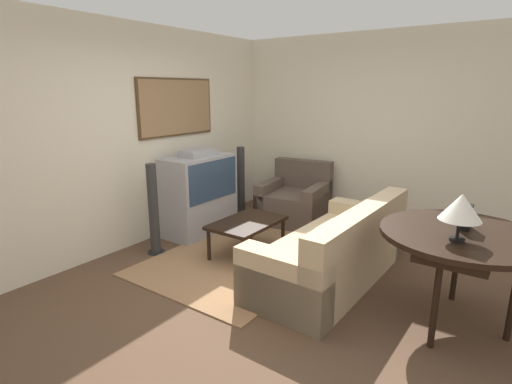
{
  "coord_description": "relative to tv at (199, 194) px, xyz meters",
  "views": [
    {
      "loc": [
        -2.98,
        -1.92,
        1.92
      ],
      "look_at": [
        0.73,
        0.7,
        0.75
      ],
      "focal_mm": 28.0,
      "sensor_mm": 36.0,
      "label": 1
    }
  ],
  "objects": [
    {
      "name": "tv",
      "position": [
        0.0,
        0.0,
        0.0
      ],
      "size": [
        1.01,
        0.54,
        1.15
      ],
      "color": "#9E9EA3",
      "rests_on": "ground_plane"
    },
    {
      "name": "armchair",
      "position": [
        1.18,
        -0.82,
        -0.25
      ],
      "size": [
        1.02,
        1.0,
        0.88
      ],
      "rotation": [
        0.0,
        0.0,
        -1.44
      ],
      "color": "brown",
      "rests_on": "ground_plane"
    },
    {
      "name": "wall_right",
      "position": [
        1.78,
        -1.73,
        0.8
      ],
      "size": [
        0.06,
        12.0,
        2.7
      ],
      "color": "beige",
      "rests_on": "ground_plane"
    },
    {
      "name": "console_table",
      "position": [
        -0.43,
        -3.27,
        0.21
      ],
      "size": [
        1.26,
        1.26,
        0.82
      ],
      "color": "black",
      "rests_on": "ground_plane"
    },
    {
      "name": "speaker_tower_left",
      "position": [
        -0.85,
        -0.06,
        -0.03
      ],
      "size": [
        0.2,
        0.2,
        1.09
      ],
      "color": "black",
      "rests_on": "ground_plane"
    },
    {
      "name": "area_rug",
      "position": [
        -0.37,
        -1.02,
        -0.54
      ],
      "size": [
        2.32,
        1.72,
        0.01
      ],
      "color": "#99704C",
      "rests_on": "ground_plane"
    },
    {
      "name": "coffee_table",
      "position": [
        -0.26,
        -1.0,
        -0.17
      ],
      "size": [
        0.91,
        0.59,
        0.42
      ],
      "color": "black",
      "rests_on": "ground_plane"
    },
    {
      "name": "speaker_tower_right",
      "position": [
        0.85,
        -0.06,
        -0.03
      ],
      "size": [
        0.2,
        0.2,
        1.09
      ],
      "color": "black",
      "rests_on": "ground_plane"
    },
    {
      "name": "mantel_clock",
      "position": [
        -0.33,
        -3.26,
        0.37
      ],
      "size": [
        0.15,
        0.1,
        0.2
      ],
      "color": "black",
      "rests_on": "console_table"
    },
    {
      "name": "table_lamp",
      "position": [
        -0.67,
        -3.26,
        0.53
      ],
      "size": [
        0.3,
        0.3,
        0.37
      ],
      "color": "black",
      "rests_on": "console_table"
    },
    {
      "name": "ground_plane",
      "position": [
        -0.85,
        -1.73,
        -0.55
      ],
      "size": [
        12.0,
        12.0,
        0.0
      ],
      "primitive_type": "plane",
      "color": "brown"
    },
    {
      "name": "couch",
      "position": [
        -0.24,
        -2.11,
        -0.25
      ],
      "size": [
        2.12,
        0.92,
        0.81
      ],
      "rotation": [
        0.0,
        0.0,
        3.12
      ],
      "color": "#CCB289",
      "rests_on": "ground_plane"
    },
    {
      "name": "wall_back",
      "position": [
        -0.83,
        0.4,
        0.81
      ],
      "size": [
        12.0,
        0.1,
        2.7
      ],
      "color": "beige",
      "rests_on": "ground_plane"
    }
  ]
}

